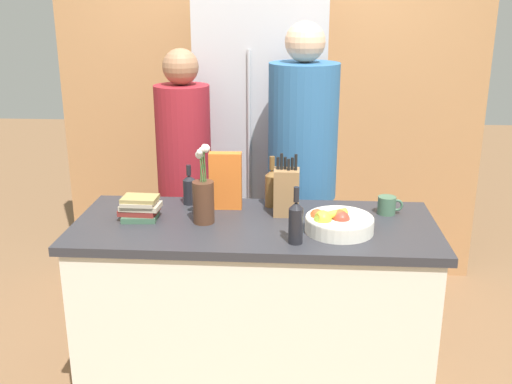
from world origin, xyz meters
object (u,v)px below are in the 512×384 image
fruit_bowl (338,222)px  cereal_box (226,181)px  bottle_oil (296,221)px  person_at_sink (185,179)px  person_in_blue (302,170)px  refrigerator (262,149)px  coffee_mug (387,205)px  bottle_vinegar (189,189)px  knife_block (286,191)px  flower_vase (203,197)px  bottle_wine (272,187)px  book_stack (140,208)px

fruit_bowl → cereal_box: cereal_box is taller
fruit_bowl → bottle_oil: (-0.18, -0.14, 0.05)m
cereal_box → person_at_sink: person_at_sink is taller
fruit_bowl → person_in_blue: bearing=102.5°
cereal_box → fruit_bowl: bearing=-27.9°
cereal_box → refrigerator: bearing=82.8°
refrigerator → coffee_mug: (0.65, -0.99, -0.02)m
coffee_mug → bottle_vinegar: size_ratio=0.60×
refrigerator → person_in_blue: size_ratio=1.10×
knife_block → cereal_box: size_ratio=1.08×
flower_vase → bottle_vinegar: (-0.11, 0.25, -0.04)m
bottle_vinegar → bottle_wine: (0.41, -0.01, 0.02)m
fruit_bowl → bottle_vinegar: bottle_vinegar is taller
coffee_mug → person_in_blue: person_in_blue is taller
refrigerator → cereal_box: bearing=-97.2°
fruit_bowl → cereal_box: 0.60m
book_stack → bottle_wine: size_ratio=0.76×
bottle_oil → coffee_mug: bearing=41.8°
fruit_bowl → cereal_box: size_ratio=1.08×
fruit_bowl → flower_vase: flower_vase is taller
book_stack → bottle_vinegar: size_ratio=0.95×
book_stack → coffee_mug: bearing=7.2°
refrigerator → person_at_sink: refrigerator is taller
coffee_mug → flower_vase: bearing=-168.5°
knife_block → bottle_wine: bearing=121.4°
fruit_bowl → bottle_wine: 0.45m
book_stack → person_in_blue: bearing=38.0°
fruit_bowl → bottle_oil: bottle_oil is taller
fruit_bowl → bottle_oil: bearing=-142.8°
fruit_bowl → bottle_vinegar: 0.79m
bottle_vinegar → person_in_blue: size_ratio=0.11×
coffee_mug → bottle_oil: bearing=-138.2°
flower_vase → coffee_mug: flower_vase is taller
person_at_sink → refrigerator: bearing=72.8°
knife_block → refrigerator: bearing=99.6°
refrigerator → bottle_oil: refrigerator is taller
refrigerator → person_at_sink: (-0.40, -0.53, -0.05)m
refrigerator → knife_block: (0.17, -1.04, 0.05)m
fruit_bowl → cereal_box: bearing=152.1°
bottle_vinegar → bottle_wine: size_ratio=0.80×
cereal_box → bottle_vinegar: 0.20m
knife_block → book_stack: size_ratio=1.56×
flower_vase → coffee_mug: bearing=11.5°
person_at_sink → bottle_vinegar: bearing=-56.4°
coffee_mug → bottle_vinegar: (-0.96, 0.08, 0.04)m
coffee_mug → book_stack: size_ratio=0.63×
refrigerator → coffee_mug: refrigerator is taller
fruit_bowl → flower_vase: size_ratio=0.82×
fruit_bowl → person_at_sink: person_at_sink is taller
book_stack → bottle_oil: bearing=-18.5°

